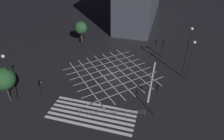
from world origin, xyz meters
The scene contains 13 objects.
ground_plane centered at (0.00, 0.00, 0.00)m, with size 200.00×200.00×0.00m, color black.
road_markings centered at (0.42, -6.10, 0.00)m, with size 20.04×24.09×0.01m.
traffic_light_sw_main centered at (-9.45, -9.72, 2.41)m, with size 0.39×0.36×3.37m.
traffic_light_se_cross centered at (9.03, -7.44, 2.75)m, with size 0.36×3.15×3.70m.
traffic_light_ne_main centered at (8.28, 9.05, 3.03)m, with size 2.20×0.36×4.15m.
traffic_light_ne_cross centered at (8.95, 9.65, 2.89)m, with size 0.36×0.39×4.04m.
traffic_light_nw_main centered at (-9.47, 9.26, 2.51)m, with size 0.39×0.36×3.50m.
street_lamp_east centered at (14.05, 1.94, 5.72)m, with size 0.53×0.53×7.92m.
street_lamp_west centered at (13.25, 2.75, 6.88)m, with size 0.52×0.52×9.98m.
street_lamp_far centered at (-12.84, -11.89, 6.05)m, with size 0.51×0.51×8.65m.
street_tree_near centered at (-11.56, 12.20, 3.73)m, with size 3.20×3.20×5.35m.
street_tree_far centered at (-13.93, -12.25, 4.46)m, with size 3.62×3.62×6.28m.
pedestrian_railing centered at (3.04, -10.99, 0.67)m, with size 9.60×2.69×1.05m.
Camera 1 is at (8.76, -31.64, 22.34)m, focal length 32.00 mm.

